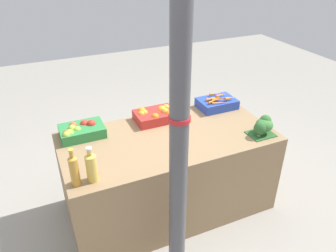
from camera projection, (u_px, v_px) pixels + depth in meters
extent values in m
plane|color=gray|center=(168.00, 204.00, 3.19)|extent=(10.00, 10.00, 0.00)
cube|color=#937551|center=(168.00, 172.00, 3.00)|extent=(1.82, 0.92, 0.78)
cylinder|color=#4C4C51|center=(179.00, 132.00, 1.93)|extent=(0.12, 0.12, 2.52)
cylinder|color=red|center=(179.00, 119.00, 1.88)|extent=(0.13, 0.13, 0.03)
cube|color=#2D8442|center=(82.00, 131.00, 2.79)|extent=(0.37, 0.26, 0.09)
sphere|color=#9EBC42|center=(69.00, 134.00, 2.69)|extent=(0.08, 0.08, 0.08)
sphere|color=#BC562D|center=(73.00, 126.00, 2.79)|extent=(0.06, 0.06, 0.06)
sphere|color=#9EBC42|center=(66.00, 135.00, 2.65)|extent=(0.07, 0.07, 0.07)
sphere|color=#BC562D|center=(67.00, 134.00, 2.69)|extent=(0.07, 0.07, 0.07)
sphere|color=red|center=(84.00, 124.00, 2.82)|extent=(0.08, 0.08, 0.08)
sphere|color=red|center=(91.00, 124.00, 2.81)|extent=(0.08, 0.08, 0.08)
sphere|color=#9EBC42|center=(72.00, 129.00, 2.74)|extent=(0.07, 0.07, 0.07)
sphere|color=#9EBC42|center=(77.00, 130.00, 2.74)|extent=(0.06, 0.06, 0.06)
cube|color=red|center=(155.00, 116.00, 3.03)|extent=(0.37, 0.26, 0.09)
sphere|color=orange|center=(165.00, 112.00, 3.01)|extent=(0.07, 0.07, 0.07)
sphere|color=orange|center=(162.00, 110.00, 3.07)|extent=(0.08, 0.08, 0.08)
sphere|color=orange|center=(166.00, 108.00, 3.09)|extent=(0.07, 0.07, 0.07)
sphere|color=orange|center=(169.00, 114.00, 3.00)|extent=(0.08, 0.08, 0.08)
sphere|color=orange|center=(142.00, 111.00, 3.05)|extent=(0.08, 0.08, 0.08)
sphere|color=orange|center=(144.00, 113.00, 2.99)|extent=(0.07, 0.07, 0.07)
sphere|color=orange|center=(155.00, 117.00, 2.94)|extent=(0.07, 0.07, 0.07)
sphere|color=orange|center=(142.00, 114.00, 2.98)|extent=(0.07, 0.07, 0.07)
cube|color=#2847B7|center=(217.00, 103.00, 3.26)|extent=(0.37, 0.26, 0.09)
cone|color=orange|center=(214.00, 101.00, 3.17)|extent=(0.15, 0.07, 0.02)
cone|color=orange|center=(219.00, 98.00, 3.25)|extent=(0.16, 0.06, 0.02)
cone|color=orange|center=(220.00, 99.00, 3.20)|extent=(0.17, 0.08, 0.03)
cone|color=orange|center=(215.00, 94.00, 3.31)|extent=(0.13, 0.05, 0.02)
cone|color=orange|center=(221.00, 103.00, 3.15)|extent=(0.16, 0.08, 0.02)
cone|color=orange|center=(221.00, 95.00, 3.28)|extent=(0.14, 0.05, 0.03)
cone|color=orange|center=(231.00, 98.00, 3.21)|extent=(0.12, 0.03, 0.03)
cone|color=orange|center=(212.00, 99.00, 3.23)|extent=(0.15, 0.06, 0.02)
cone|color=orange|center=(213.00, 99.00, 3.22)|extent=(0.14, 0.04, 0.03)
cube|color=#2D602D|center=(261.00, 134.00, 2.83)|extent=(0.22, 0.18, 0.01)
ellipsoid|color=#387033|center=(265.00, 123.00, 2.82)|extent=(0.11, 0.11, 0.15)
cylinder|color=#B2C693|center=(264.00, 130.00, 2.85)|extent=(0.03, 0.03, 0.02)
ellipsoid|color=#2D602D|center=(260.00, 128.00, 2.76)|extent=(0.10, 0.10, 0.12)
cylinder|color=#B2C693|center=(259.00, 135.00, 2.79)|extent=(0.03, 0.03, 0.02)
ellipsoid|color=#427F3D|center=(264.00, 125.00, 2.80)|extent=(0.15, 0.15, 0.12)
cylinder|color=#B2C693|center=(263.00, 132.00, 2.84)|extent=(0.03, 0.03, 0.02)
cylinder|color=gold|center=(75.00, 172.00, 2.20)|extent=(0.06, 0.06, 0.22)
cone|color=gold|center=(72.00, 157.00, 2.14)|extent=(0.06, 0.06, 0.02)
cylinder|color=gold|center=(71.00, 154.00, 2.13)|extent=(0.03, 0.03, 0.04)
cylinder|color=gold|center=(71.00, 150.00, 2.12)|extent=(0.03, 0.03, 0.01)
cylinder|color=gold|center=(92.00, 168.00, 2.25)|extent=(0.08, 0.08, 0.20)
cone|color=gold|center=(90.00, 155.00, 2.19)|extent=(0.08, 0.08, 0.02)
cylinder|color=gold|center=(89.00, 152.00, 2.18)|extent=(0.03, 0.03, 0.04)
cylinder|color=silver|center=(89.00, 149.00, 2.16)|extent=(0.04, 0.04, 0.01)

